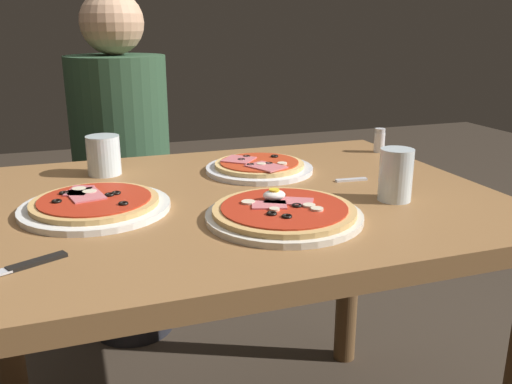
{
  "coord_description": "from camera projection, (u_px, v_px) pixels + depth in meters",
  "views": [
    {
      "loc": [
        -0.3,
        -1.06,
        1.08
      ],
      "look_at": [
        0.04,
        -0.09,
        0.76
      ],
      "focal_mm": 38.4,
      "sensor_mm": 36.0,
      "label": 1
    }
  ],
  "objects": [
    {
      "name": "dining_table",
      "position": [
        227.0,
        247.0,
        1.19
      ],
      "size": [
        1.13,
        0.83,
        0.73
      ],
      "color": "olive",
      "rests_on": "ground"
    },
    {
      "name": "pizza_foreground",
      "position": [
        284.0,
        213.0,
        1.01
      ],
      "size": [
        0.29,
        0.29,
        0.05
      ],
      "color": "silver",
      "rests_on": "dining_table"
    },
    {
      "name": "pizza_across_left",
      "position": [
        95.0,
        205.0,
        1.06
      ],
      "size": [
        0.29,
        0.29,
        0.03
      ],
      "color": "white",
      "rests_on": "dining_table"
    },
    {
      "name": "pizza_across_right",
      "position": [
        259.0,
        167.0,
        1.34
      ],
      "size": [
        0.26,
        0.26,
        0.03
      ],
      "color": "white",
      "rests_on": "dining_table"
    },
    {
      "name": "water_glass_near",
      "position": [
        395.0,
        178.0,
        1.11
      ],
      "size": [
        0.07,
        0.07,
        0.11
      ],
      "color": "silver",
      "rests_on": "dining_table"
    },
    {
      "name": "water_glass_far",
      "position": [
        104.0,
        158.0,
        1.3
      ],
      "size": [
        0.08,
        0.08,
        0.09
      ],
      "color": "silver",
      "rests_on": "dining_table"
    },
    {
      "name": "fork",
      "position": [
        363.0,
        179.0,
        1.27
      ],
      "size": [
        0.16,
        0.03,
        0.0
      ],
      "color": "silver",
      "rests_on": "dining_table"
    },
    {
      "name": "knife",
      "position": [
        11.0,
        269.0,
        0.8
      ],
      "size": [
        0.18,
        0.1,
        0.01
      ],
      "color": "silver",
      "rests_on": "dining_table"
    },
    {
      "name": "salt_shaker",
      "position": [
        379.0,
        140.0,
        1.53
      ],
      "size": [
        0.03,
        0.03,
        0.07
      ],
      "color": "white",
      "rests_on": "dining_table"
    },
    {
      "name": "diner_person",
      "position": [
        124.0,
        182.0,
        1.86
      ],
      "size": [
        0.32,
        0.32,
        1.18
      ],
      "rotation": [
        0.0,
        0.0,
        3.14
      ],
      "color": "black",
      "rests_on": "ground"
    }
  ]
}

